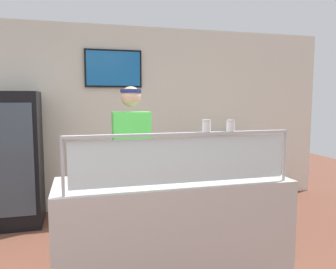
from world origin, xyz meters
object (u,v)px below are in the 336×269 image
(pizza_server, at_px, (142,175))
(pepper_flake_shaker, at_px, (230,126))
(drink_fridge, at_px, (15,159))
(pizza_tray, at_px, (143,177))
(parmesan_shaker, at_px, (206,127))
(pizza_box_stack, at_px, (234,142))
(worker_figure, at_px, (132,159))

(pizza_server, bearing_deg, pepper_flake_shaker, -32.38)
(pepper_flake_shaker, distance_m, drink_fridge, 2.97)
(pizza_tray, bearing_deg, parmesan_shaker, -40.70)
(pizza_tray, relative_size, parmesan_shaker, 4.48)
(pizza_tray, height_order, parmesan_shaker, parmesan_shaker)
(pizza_server, xyz_separation_m, pepper_flake_shaker, (0.65, -0.35, 0.43))
(pepper_flake_shaker, distance_m, pizza_box_stack, 2.43)
(pizza_tray, bearing_deg, pizza_server, -130.02)
(worker_figure, bearing_deg, pizza_box_stack, 33.17)
(pizza_tray, distance_m, pizza_box_stack, 2.46)
(pizza_server, height_order, drink_fridge, drink_fridge)
(drink_fridge, height_order, pizza_box_stack, drink_fridge)
(parmesan_shaker, bearing_deg, pizza_tray, 139.30)
(pizza_tray, height_order, drink_fridge, drink_fridge)
(pizza_server, distance_m, pizza_box_stack, 2.49)
(pizza_server, height_order, pizza_box_stack, pizza_box_stack)
(pizza_server, bearing_deg, pizza_tray, 45.92)
(pizza_tray, distance_m, pepper_flake_shaker, 0.86)
(worker_figure, height_order, drink_fridge, worker_figure)
(worker_figure, xyz_separation_m, pizza_box_stack, (1.72, 1.12, -0.02))
(pizza_tray, bearing_deg, pepper_flake_shaker, -30.32)
(pepper_flake_shaker, bearing_deg, pizza_server, 151.68)
(parmesan_shaker, distance_m, pepper_flake_shaker, 0.20)
(drink_fridge, bearing_deg, pizza_tray, -53.58)
(pizza_server, height_order, parmesan_shaker, parmesan_shaker)
(pizza_server, bearing_deg, worker_figure, 84.02)
(parmesan_shaker, bearing_deg, pizza_box_stack, 58.60)
(pepper_flake_shaker, bearing_deg, parmesan_shaker, -180.00)
(pizza_server, bearing_deg, drink_fridge, 121.71)
(pizza_box_stack, bearing_deg, pizza_tray, -134.51)
(pizza_server, xyz_separation_m, worker_figure, (0.02, 0.65, 0.02))
(pepper_flake_shaker, height_order, drink_fridge, drink_fridge)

